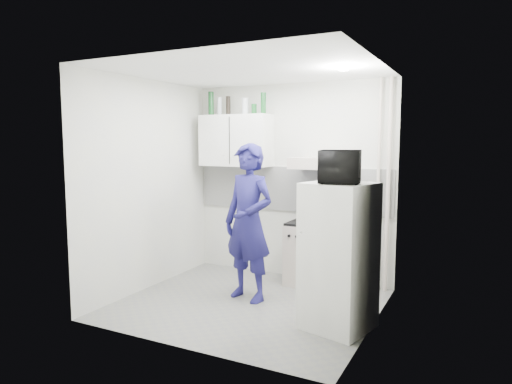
% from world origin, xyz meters
% --- Properties ---
extents(floor, '(2.80, 2.80, 0.00)m').
position_xyz_m(floor, '(0.00, 0.00, 0.00)').
color(floor, slate).
rests_on(floor, ground).
extents(ceiling, '(2.80, 2.80, 0.00)m').
position_xyz_m(ceiling, '(0.00, 0.00, 2.60)').
color(ceiling, white).
rests_on(ceiling, wall_back).
extents(wall_back, '(2.80, 0.00, 2.80)m').
position_xyz_m(wall_back, '(0.00, 1.25, 1.30)').
color(wall_back, beige).
rests_on(wall_back, floor).
extents(wall_left, '(0.00, 2.60, 2.60)m').
position_xyz_m(wall_left, '(-1.40, 0.00, 1.30)').
color(wall_left, beige).
rests_on(wall_left, floor).
extents(wall_right, '(0.00, 2.60, 2.60)m').
position_xyz_m(wall_right, '(1.40, 0.00, 1.30)').
color(wall_right, beige).
rests_on(wall_right, floor).
extents(person, '(0.75, 0.58, 1.82)m').
position_xyz_m(person, '(-0.08, 0.16, 0.91)').
color(person, '#1A1754').
rests_on(person, floor).
extents(stove, '(0.49, 0.49, 0.78)m').
position_xyz_m(stove, '(0.34, 1.00, 0.39)').
color(stove, '#C0B2A3').
rests_on(stove, floor).
extents(fridge, '(0.72, 0.72, 1.45)m').
position_xyz_m(fridge, '(1.10, -0.17, 0.72)').
color(fridge, white).
rests_on(fridge, floor).
extents(stove_top, '(0.47, 0.47, 0.03)m').
position_xyz_m(stove_top, '(0.34, 1.00, 0.80)').
color(stove_top, black).
rests_on(stove_top, stove).
extents(saucepan, '(0.17, 0.17, 0.09)m').
position_xyz_m(saucepan, '(0.32, 0.98, 0.86)').
color(saucepan, silver).
rests_on(saucepan, stove_top).
extents(microwave, '(0.64, 0.50, 0.31)m').
position_xyz_m(microwave, '(1.10, -0.17, 1.60)').
color(microwave, black).
rests_on(microwave, fridge).
extents(bottle_a, '(0.08, 0.08, 0.33)m').
position_xyz_m(bottle_a, '(-1.15, 1.07, 2.36)').
color(bottle_a, '#144C1E').
rests_on(bottle_a, upper_cabinet).
extents(bottle_b, '(0.06, 0.06, 0.24)m').
position_xyz_m(bottle_b, '(-1.01, 1.07, 2.32)').
color(bottle_b, '#B2B7BC').
rests_on(bottle_b, upper_cabinet).
extents(bottle_c, '(0.06, 0.06, 0.26)m').
position_xyz_m(bottle_c, '(-0.87, 1.07, 2.33)').
color(bottle_c, black).
rests_on(bottle_c, upper_cabinet).
extents(canister_a, '(0.09, 0.09, 0.22)m').
position_xyz_m(canister_a, '(-0.60, 1.07, 2.31)').
color(canister_a, '#B2B7BC').
rests_on(canister_a, upper_cabinet).
extents(canister_b, '(0.07, 0.07, 0.14)m').
position_xyz_m(canister_b, '(-0.47, 1.07, 2.27)').
color(canister_b, '#144C1E').
rests_on(canister_b, upper_cabinet).
extents(bottle_e, '(0.07, 0.07, 0.28)m').
position_xyz_m(bottle_e, '(-0.33, 1.07, 2.34)').
color(bottle_e, '#144C1E').
rests_on(bottle_e, upper_cabinet).
extents(upper_cabinet, '(1.00, 0.35, 0.70)m').
position_xyz_m(upper_cabinet, '(-0.75, 1.07, 1.85)').
color(upper_cabinet, white).
rests_on(upper_cabinet, wall_back).
extents(range_hood, '(0.60, 0.50, 0.14)m').
position_xyz_m(range_hood, '(0.45, 1.00, 1.57)').
color(range_hood, '#C0B2A3').
rests_on(range_hood, wall_back).
extents(backsplash, '(2.74, 0.03, 0.60)m').
position_xyz_m(backsplash, '(0.00, 1.24, 1.20)').
color(backsplash, white).
rests_on(backsplash, wall_back).
extents(pipe_a, '(0.05, 0.05, 2.60)m').
position_xyz_m(pipe_a, '(1.30, 1.17, 1.30)').
color(pipe_a, '#C0B2A3').
rests_on(pipe_a, floor).
extents(pipe_b, '(0.04, 0.04, 2.60)m').
position_xyz_m(pipe_b, '(1.18, 1.17, 1.30)').
color(pipe_b, '#C0B2A3').
rests_on(pipe_b, floor).
extents(ceiling_spot_fixture, '(0.10, 0.10, 0.02)m').
position_xyz_m(ceiling_spot_fixture, '(1.00, 0.20, 2.57)').
color(ceiling_spot_fixture, white).
rests_on(ceiling_spot_fixture, ceiling).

